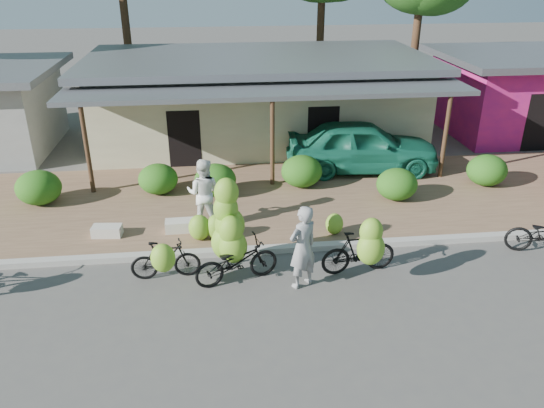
{
  "coord_description": "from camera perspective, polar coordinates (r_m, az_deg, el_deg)",
  "views": [
    {
      "loc": [
        -1.78,
        -9.51,
        6.74
      ],
      "look_at": [
        -0.45,
        2.28,
        1.2
      ],
      "focal_mm": 35.0,
      "sensor_mm": 36.0,
      "label": 1
    }
  ],
  "objects": [
    {
      "name": "sack_far",
      "position": [
        14.49,
        -17.32,
        -2.78
      ],
      "size": [
        0.78,
        0.45,
        0.28
      ],
      "primitive_type": "cube",
      "rotation": [
        0.0,
        0.0,
        -0.1
      ],
      "color": "beige",
      "rests_on": "sidewalk"
    },
    {
      "name": "teal_van",
      "position": [
        18.17,
        9.67,
        6.18
      ],
      "size": [
        5.17,
        2.39,
        1.72
      ],
      "primitive_type": "imported",
      "rotation": [
        0.0,
        0.0,
        1.5
      ],
      "color": "#17694E",
      "rests_on": "sidewalk"
    },
    {
      "name": "hedge_2",
      "position": [
        16.16,
        -6.12,
        2.59
      ],
      "size": [
        1.26,
        1.14,
        0.99
      ],
      "primitive_type": "ellipsoid",
      "color": "#195914",
      "rests_on": "sidewalk"
    },
    {
      "name": "hedge_1",
      "position": [
        16.57,
        -12.15,
        2.65
      ],
      "size": [
        1.2,
        1.08,
        0.94
      ],
      "primitive_type": "ellipsoid",
      "color": "#195914",
      "rests_on": "sidewalk"
    },
    {
      "name": "bike_center",
      "position": [
        12.06,
        -4.28,
        -4.28
      ],
      "size": [
        2.07,
        1.44,
        2.34
      ],
      "rotation": [
        0.0,
        0.0,
        1.86
      ],
      "color": "black",
      "rests_on": "ground"
    },
    {
      "name": "shop_main",
      "position": [
        21.12,
        -1.47,
        11.28
      ],
      "size": [
        13.0,
        8.5,
        3.35
      ],
      "color": "beige",
      "rests_on": "ground"
    },
    {
      "name": "hedge_0",
      "position": [
        16.92,
        -23.82,
        1.62
      ],
      "size": [
        1.31,
        1.18,
        1.02
      ],
      "primitive_type": "ellipsoid",
      "color": "#195914",
      "rests_on": "sidewalk"
    },
    {
      "name": "sack_near",
      "position": [
        14.29,
        -9.69,
        -2.29
      ],
      "size": [
        0.86,
        0.42,
        0.3
      ],
      "primitive_type": "cube",
      "rotation": [
        0.0,
        0.0,
        0.02
      ],
      "color": "beige",
      "rests_on": "sidewalk"
    },
    {
      "name": "shop_pink",
      "position": [
        24.43,
        24.36,
        10.88
      ],
      "size": [
        6.0,
        6.0,
        3.25
      ],
      "color": "#D8216C",
      "rests_on": "ground"
    },
    {
      "name": "ground",
      "position": [
        11.79,
        3.45,
        -9.89
      ],
      "size": [
        100.0,
        100.0,
        0.0
      ],
      "primitive_type": "plane",
      "color": "#504D4A",
      "rests_on": "ground"
    },
    {
      "name": "hedge_3",
      "position": [
        16.73,
        3.21,
        3.54
      ],
      "size": [
        1.3,
        1.17,
        1.01
      ],
      "primitive_type": "ellipsoid",
      "color": "#195914",
      "rests_on": "sidewalk"
    },
    {
      "name": "hedge_4",
      "position": [
        16.22,
        13.29,
        2.08
      ],
      "size": [
        1.23,
        1.11,
        0.96
      ],
      "primitive_type": "ellipsoid",
      "color": "#195914",
      "rests_on": "sidewalk"
    },
    {
      "name": "bike_right",
      "position": [
        12.27,
        9.66,
        -4.82
      ],
      "size": [
        1.84,
        1.25,
        1.7
      ],
      "rotation": [
        0.0,
        0.0,
        1.67
      ],
      "color": "black",
      "rests_on": "ground"
    },
    {
      "name": "vendor",
      "position": [
        11.64,
        3.33,
        -4.66
      ],
      "size": [
        0.86,
        0.77,
        1.97
      ],
      "primitive_type": "imported",
      "rotation": [
        0.0,
        0.0,
        3.67
      ],
      "color": "gray",
      "rests_on": "ground"
    },
    {
      "name": "loose_banana_a",
      "position": [
        13.68,
        -7.81,
        -2.51
      ],
      "size": [
        0.56,
        0.47,
        0.7
      ],
      "primitive_type": "ellipsoid",
      "color": "#7CC230",
      "rests_on": "sidewalk"
    },
    {
      "name": "bike_left",
      "position": [
        12.24,
        -11.43,
        -5.86
      ],
      "size": [
        1.61,
        1.13,
        1.24
      ],
      "rotation": [
        0.0,
        0.0,
        1.61
      ],
      "color": "black",
      "rests_on": "ground"
    },
    {
      "name": "loose_banana_c",
      "position": [
        13.96,
        6.73,
        -2.13
      ],
      "size": [
        0.47,
        0.4,
        0.58
      ],
      "primitive_type": "ellipsoid",
      "color": "#7CC230",
      "rests_on": "sidewalk"
    },
    {
      "name": "curb",
      "position": [
        13.42,
        2.03,
        -4.77
      ],
      "size": [
        60.0,
        0.25,
        0.15
      ],
      "primitive_type": "cube",
      "color": "#A8A399",
      "rests_on": "ground"
    },
    {
      "name": "loose_banana_b",
      "position": [
        13.66,
        -5.95,
        -2.46
      ],
      "size": [
        0.55,
        0.47,
        0.69
      ],
      "primitive_type": "ellipsoid",
      "color": "#7CC230",
      "rests_on": "sidewalk"
    },
    {
      "name": "hedge_5",
      "position": [
        18.14,
        22.12,
        3.39
      ],
      "size": [
        1.27,
        1.14,
        0.99
      ],
      "primitive_type": "ellipsoid",
      "color": "#195914",
      "rests_on": "sidewalk"
    },
    {
      "name": "sidewalk",
      "position": [
        16.07,
        0.48,
        0.47
      ],
      "size": [
        60.0,
        6.0,
        0.12
      ],
      "primitive_type": "cube",
      "color": "#8E684C",
      "rests_on": "ground"
    },
    {
      "name": "bystander",
      "position": [
        14.17,
        -7.37,
        1.19
      ],
      "size": [
        1.07,
        0.92,
        1.89
      ],
      "primitive_type": "imported",
      "rotation": [
        0.0,
        0.0,
        2.89
      ],
      "color": "white",
      "rests_on": "sidewalk"
    }
  ]
}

